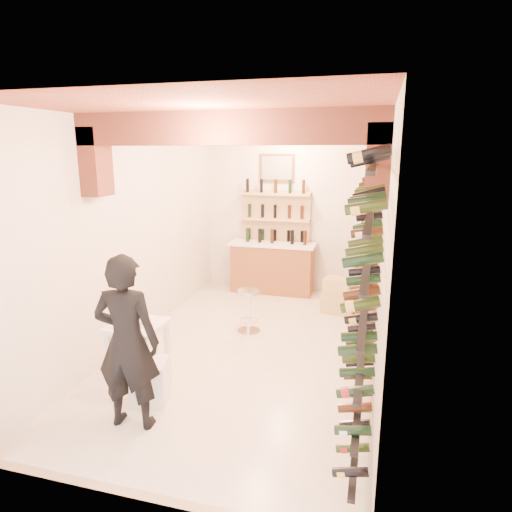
{
  "coord_description": "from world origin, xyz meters",
  "views": [
    {
      "loc": [
        1.64,
        -5.7,
        2.79
      ],
      "look_at": [
        0.0,
        0.3,
        1.3
      ],
      "focal_mm": 31.04,
      "sensor_mm": 36.0,
      "label": 1
    }
  ],
  "objects_px": {
    "person": "(127,342)",
    "tasting_table": "(138,336)",
    "wine_rack": "(365,250)",
    "crate_lower": "(338,303)",
    "chrome_barstool": "(249,308)",
    "back_counter": "(272,266)",
    "white_stool": "(150,381)"
  },
  "relations": [
    {
      "from": "white_stool",
      "to": "crate_lower",
      "type": "height_order",
      "value": "white_stool"
    },
    {
      "from": "back_counter",
      "to": "person",
      "type": "xyz_separation_m",
      "value": [
        -0.39,
        -4.73,
        0.38
      ]
    },
    {
      "from": "back_counter",
      "to": "white_stool",
      "type": "relative_size",
      "value": 3.51
    },
    {
      "from": "tasting_table",
      "to": "white_stool",
      "type": "relative_size",
      "value": 2.14
    },
    {
      "from": "wine_rack",
      "to": "back_counter",
      "type": "relative_size",
      "value": 3.35
    },
    {
      "from": "back_counter",
      "to": "white_stool",
      "type": "bearing_deg",
      "value": -95.55
    },
    {
      "from": "wine_rack",
      "to": "person",
      "type": "distance_m",
      "value": 3.11
    },
    {
      "from": "wine_rack",
      "to": "chrome_barstool",
      "type": "height_order",
      "value": "wine_rack"
    },
    {
      "from": "white_stool",
      "to": "crate_lower",
      "type": "relative_size",
      "value": 0.87
    },
    {
      "from": "chrome_barstool",
      "to": "wine_rack",
      "type": "bearing_deg",
      "value": -17.61
    },
    {
      "from": "wine_rack",
      "to": "crate_lower",
      "type": "distance_m",
      "value": 2.32
    },
    {
      "from": "back_counter",
      "to": "white_stool",
      "type": "height_order",
      "value": "back_counter"
    },
    {
      "from": "back_counter",
      "to": "tasting_table",
      "type": "distance_m",
      "value": 4.17
    },
    {
      "from": "crate_lower",
      "to": "tasting_table",
      "type": "bearing_deg",
      "value": -121.65
    },
    {
      "from": "person",
      "to": "chrome_barstool",
      "type": "xyz_separation_m",
      "value": [
        0.51,
        2.62,
        -0.51
      ]
    },
    {
      "from": "tasting_table",
      "to": "person",
      "type": "relative_size",
      "value": 0.57
    },
    {
      "from": "chrome_barstool",
      "to": "tasting_table",
      "type": "bearing_deg",
      "value": -110.29
    },
    {
      "from": "wine_rack",
      "to": "white_stool",
      "type": "relative_size",
      "value": 11.78
    },
    {
      "from": "tasting_table",
      "to": "white_stool",
      "type": "distance_m",
      "value": 0.53
    },
    {
      "from": "chrome_barstool",
      "to": "person",
      "type": "bearing_deg",
      "value": -100.91
    },
    {
      "from": "tasting_table",
      "to": "chrome_barstool",
      "type": "bearing_deg",
      "value": 71.69
    },
    {
      "from": "white_stool",
      "to": "tasting_table",
      "type": "bearing_deg",
      "value": 142.31
    },
    {
      "from": "wine_rack",
      "to": "back_counter",
      "type": "xyz_separation_m",
      "value": [
        -1.83,
        2.65,
        -1.02
      ]
    },
    {
      "from": "back_counter",
      "to": "tasting_table",
      "type": "relative_size",
      "value": 1.64
    },
    {
      "from": "white_stool",
      "to": "crate_lower",
      "type": "xyz_separation_m",
      "value": [
        1.81,
        3.45,
        -0.07
      ]
    },
    {
      "from": "wine_rack",
      "to": "person",
      "type": "xyz_separation_m",
      "value": [
        -2.22,
        -2.08,
        -0.63
      ]
    },
    {
      "from": "person",
      "to": "tasting_table",
      "type": "bearing_deg",
      "value": -74.29
    },
    {
      "from": "person",
      "to": "crate_lower",
      "type": "bearing_deg",
      "value": -120.66
    },
    {
      "from": "white_stool",
      "to": "chrome_barstool",
      "type": "relative_size",
      "value": 0.7
    },
    {
      "from": "wine_rack",
      "to": "tasting_table",
      "type": "relative_size",
      "value": 5.49
    },
    {
      "from": "wine_rack",
      "to": "crate_lower",
      "type": "height_order",
      "value": "wine_rack"
    },
    {
      "from": "back_counter",
      "to": "tasting_table",
      "type": "height_order",
      "value": "back_counter"
    }
  ]
}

